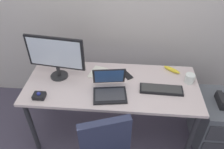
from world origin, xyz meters
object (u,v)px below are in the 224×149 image
at_px(file_cabinet, 216,122).
at_px(laptop, 110,88).
at_px(coffee_mug, 190,78).
at_px(cell_phone, 127,75).
at_px(trackball_mouse, 39,96).
at_px(keyboard, 161,89).
at_px(banana, 172,70).
at_px(paper_notepad, 98,73).
at_px(monitor_main, 55,55).

relative_size(file_cabinet, laptop, 1.74).
height_order(laptop, coffee_mug, laptop).
bearing_deg(cell_phone, trackball_mouse, 170.09).
bearing_deg(keyboard, trackball_mouse, -170.57).
bearing_deg(keyboard, laptop, -172.21).
xyz_separation_m(coffee_mug, banana, (-0.15, 0.17, -0.03)).
bearing_deg(file_cabinet, paper_notepad, 171.87).
bearing_deg(trackball_mouse, cell_phone, 26.18).
distance_m(monitor_main, trackball_mouse, 0.42).
height_order(keyboard, cell_phone, keyboard).
relative_size(paper_notepad, cell_phone, 1.46).
xyz_separation_m(monitor_main, cell_phone, (0.70, 0.07, -0.26)).
relative_size(trackball_mouse, coffee_mug, 1.08).
relative_size(file_cabinet, banana, 3.19).
bearing_deg(file_cabinet, trackball_mouse, -172.88).
height_order(keyboard, banana, banana).
xyz_separation_m(keyboard, trackball_mouse, (-1.14, -0.19, 0.01)).
xyz_separation_m(trackball_mouse, paper_notepad, (0.49, 0.41, -0.02)).
height_order(trackball_mouse, cell_phone, trackball_mouse).
height_order(keyboard, laptop, laptop).
bearing_deg(coffee_mug, trackball_mouse, -166.71).
bearing_deg(paper_notepad, file_cabinet, -8.13).
bearing_deg(cell_phone, keyboard, -67.47).
xyz_separation_m(file_cabinet, monitor_main, (-1.69, 0.10, 0.72)).
bearing_deg(monitor_main, coffee_mug, 0.66).
relative_size(laptop, coffee_mug, 3.41).
bearing_deg(keyboard, coffee_mug, 27.01).
bearing_deg(monitor_main, banana, 8.90).
bearing_deg(file_cabinet, keyboard, -176.94).
bearing_deg(keyboard, cell_phone, 148.62).
relative_size(file_cabinet, keyboard, 1.46).
bearing_deg(file_cabinet, laptop, -174.90).
height_order(trackball_mouse, banana, trackball_mouse).
bearing_deg(banana, cell_phone, -166.70).
xyz_separation_m(file_cabinet, paper_notepad, (-1.30, 0.19, 0.45)).
height_order(cell_phone, banana, banana).
bearing_deg(trackball_mouse, monitor_main, 72.76).
height_order(file_cabinet, paper_notepad, paper_notepad).
distance_m(cell_phone, banana, 0.49).
height_order(file_cabinet, keyboard, keyboard).
xyz_separation_m(monitor_main, paper_notepad, (0.39, 0.09, -0.26)).
bearing_deg(keyboard, file_cabinet, 3.06).
height_order(monitor_main, coffee_mug, monitor_main).
height_order(file_cabinet, monitor_main, monitor_main).
distance_m(trackball_mouse, paper_notepad, 0.64).
distance_m(laptop, coffee_mug, 0.81).
relative_size(coffee_mug, banana, 0.54).
distance_m(file_cabinet, cell_phone, 1.10).
xyz_separation_m(trackball_mouse, coffee_mug, (1.43, 0.34, 0.02)).
bearing_deg(paper_notepad, trackball_mouse, -140.29).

